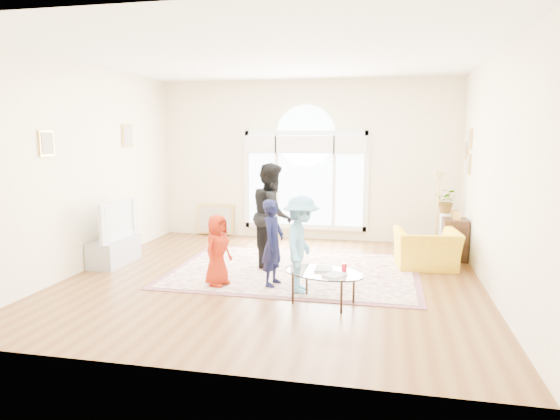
% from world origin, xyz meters
% --- Properties ---
extents(ground, '(6.00, 6.00, 0.00)m').
position_xyz_m(ground, '(0.00, 0.00, 0.00)').
color(ground, brown).
rests_on(ground, ground).
extents(room_shell, '(6.00, 6.00, 6.00)m').
position_xyz_m(room_shell, '(0.01, 2.83, 1.57)').
color(room_shell, '#F9F0C7').
rests_on(room_shell, ground).
extents(area_rug, '(3.60, 2.60, 0.02)m').
position_xyz_m(area_rug, '(0.25, 0.48, 0.01)').
color(area_rug, beige).
rests_on(area_rug, ground).
extents(rug_border, '(3.80, 2.80, 0.01)m').
position_xyz_m(rug_border, '(0.25, 0.48, 0.01)').
color(rug_border, '#7D4B51').
rests_on(rug_border, ground).
extents(tv_console, '(0.45, 1.00, 0.42)m').
position_xyz_m(tv_console, '(-2.75, 0.30, 0.21)').
color(tv_console, '#9B9EA3').
rests_on(tv_console, ground).
extents(television, '(0.17, 1.11, 0.64)m').
position_xyz_m(television, '(-2.74, 0.30, 0.74)').
color(television, black).
rests_on(television, tv_console).
extents(coffee_table, '(1.20, 0.97, 0.54)m').
position_xyz_m(coffee_table, '(0.88, -0.96, 0.40)').
color(coffee_table, silver).
rests_on(coffee_table, ground).
extents(armchair, '(1.05, 0.95, 0.62)m').
position_xyz_m(armchair, '(2.27, 1.09, 0.31)').
color(armchair, yellow).
rests_on(armchair, ground).
extents(side_cabinet, '(0.40, 0.50, 0.70)m').
position_xyz_m(side_cabinet, '(2.78, 1.79, 0.35)').
color(side_cabinet, black).
rests_on(side_cabinet, ground).
extents(floor_lamp, '(0.27, 0.27, 1.51)m').
position_xyz_m(floor_lamp, '(2.48, 1.84, 1.28)').
color(floor_lamp, black).
rests_on(floor_lamp, ground).
extents(plant_pedestal, '(0.20, 0.20, 0.70)m').
position_xyz_m(plant_pedestal, '(2.70, 2.45, 0.35)').
color(plant_pedestal, white).
rests_on(plant_pedestal, ground).
extents(potted_plant, '(0.51, 0.49, 0.45)m').
position_xyz_m(potted_plant, '(2.70, 2.45, 0.92)').
color(potted_plant, '#33722D').
rests_on(potted_plant, plant_pedestal).
extents(leaning_picture, '(0.80, 0.14, 0.62)m').
position_xyz_m(leaning_picture, '(-1.90, 2.90, 0.00)').
color(leaning_picture, tan).
rests_on(leaning_picture, ground).
extents(child_red, '(0.45, 0.56, 1.00)m').
position_xyz_m(child_red, '(-0.67, -0.51, 0.52)').
color(child_red, '#A3210B').
rests_on(child_red, area_rug).
extents(child_navy, '(0.36, 0.48, 1.21)m').
position_xyz_m(child_navy, '(0.09, -0.35, 0.63)').
color(child_navy, black).
rests_on(child_navy, area_rug).
extents(child_black, '(0.78, 0.91, 1.66)m').
position_xyz_m(child_black, '(-0.18, 0.74, 0.85)').
color(child_black, black).
rests_on(child_black, area_rug).
extents(child_blue, '(0.49, 0.85, 1.31)m').
position_xyz_m(child_blue, '(0.52, -0.57, 0.67)').
color(child_blue, '#64ABD8').
rests_on(child_blue, area_rug).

